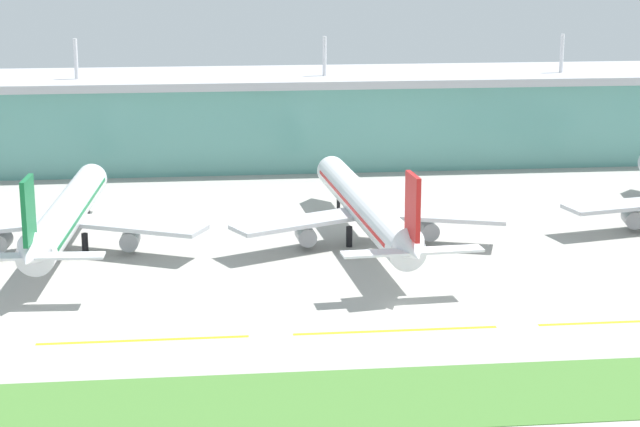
{
  "coord_description": "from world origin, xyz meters",
  "views": [
    {
      "loc": [
        -28.68,
        -149.1,
        51.82
      ],
      "look_at": [
        -9.11,
        29.33,
        7.0
      ],
      "focal_mm": 61.94,
      "sensor_mm": 36.0,
      "label": 1
    }
  ],
  "objects": [
    {
      "name": "ground_plane",
      "position": [
        0.0,
        0.0,
        0.0
      ],
      "size": [
        600.0,
        600.0,
        0.0
      ],
      "primitive_type": "plane",
      "color": "#A8A59E"
    },
    {
      "name": "terminal_building",
      "position": [
        -0.0,
        108.42,
        10.8
      ],
      "size": [
        288.0,
        34.0,
        30.2
      ],
      "color": "#5B9E93",
      "rests_on": "ground"
    },
    {
      "name": "grass_verge",
      "position": [
        0.0,
        -31.78,
        0.05
      ],
      "size": [
        300.0,
        18.0,
        0.1
      ],
      "primitive_type": "cube",
      "color": "#477A33",
      "rests_on": "ground"
    },
    {
      "name": "airliner_center",
      "position": [
        -0.53,
        34.78,
        6.46
      ],
      "size": [
        48.69,
        71.92,
        18.9
      ],
      "color": "white",
      "rests_on": "ground"
    },
    {
      "name": "airliner_near_middle",
      "position": [
        -51.71,
        35.15,
        6.45
      ],
      "size": [
        48.71,
        65.76,
        18.9
      ],
      "color": "silver",
      "rests_on": "ground"
    },
    {
      "name": "taxiway_stripe_mid_east",
      "position": [
        31.0,
        -9.45,
        0.02
      ],
      "size": [
        28.0,
        0.7,
        0.04
      ],
      "primitive_type": "cube",
      "color": "yellow",
      "rests_on": "ground"
    },
    {
      "name": "taxiway_stripe_centre",
      "position": [
        -3.0,
        -9.45,
        0.02
      ],
      "size": [
        28.0,
        0.7,
        0.04
      ],
      "primitive_type": "cube",
      "color": "yellow",
      "rests_on": "ground"
    },
    {
      "name": "taxiway_stripe_mid_west",
      "position": [
        -37.0,
        -9.45,
        0.02
      ],
      "size": [
        28.0,
        0.7,
        0.04
      ],
      "primitive_type": "cube",
      "color": "yellow",
      "rests_on": "ground"
    }
  ]
}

